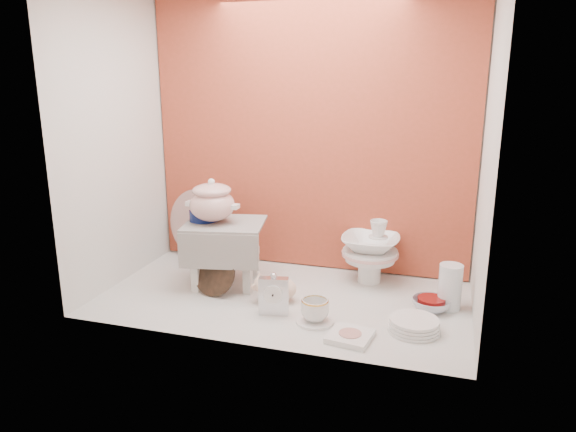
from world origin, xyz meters
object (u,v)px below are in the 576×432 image
at_px(floral_platter, 199,224).
at_px(blue_white_vase, 207,242).
at_px(mantel_clock, 274,294).
at_px(porcelain_tower, 370,251).
at_px(soup_tureen, 212,200).
at_px(gold_rim_teacup, 315,310).
at_px(dinner_plate_stack, 414,325).
at_px(step_stool, 226,254).
at_px(plush_pig, 279,288).
at_px(crystal_bowl, 431,305).

bearing_deg(floral_platter, blue_white_vase, -36.55).
xyz_separation_m(floral_platter, mantel_clock, (0.67, -0.61, -0.11)).
bearing_deg(porcelain_tower, soup_tureen, -160.92).
bearing_deg(gold_rim_teacup, dinner_plate_stack, 5.76).
relative_size(step_stool, floral_platter, 0.94).
distance_m(floral_platter, plush_pig, 0.80).
xyz_separation_m(soup_tureen, porcelain_tower, (0.78, 0.27, -0.28)).
xyz_separation_m(gold_rim_teacup, crystal_bowl, (0.49, 0.29, -0.03)).
distance_m(blue_white_vase, crystal_bowl, 1.34).
bearing_deg(dinner_plate_stack, plush_pig, 167.96).
bearing_deg(plush_pig, soup_tureen, 152.79).
bearing_deg(plush_pig, dinner_plate_stack, -24.38).
bearing_deg(step_stool, blue_white_vase, 119.40).
distance_m(soup_tureen, crystal_bowl, 1.19).
xyz_separation_m(soup_tureen, floral_platter, (-0.25, 0.35, -0.24)).
bearing_deg(soup_tureen, floral_platter, 125.94).
bearing_deg(soup_tureen, dinner_plate_stack, -13.10).
distance_m(soup_tureen, dinner_plate_stack, 1.16).
relative_size(step_stool, mantel_clock, 2.00).
relative_size(floral_platter, blue_white_vase, 1.67).
xyz_separation_m(mantel_clock, plush_pig, (-0.02, 0.15, -0.03)).
relative_size(soup_tureen, porcelain_tower, 0.78).
relative_size(soup_tureen, gold_rim_teacup, 2.11).
height_order(step_stool, soup_tureen, soup_tureen).
height_order(step_stool, gold_rim_teacup, step_stool).
bearing_deg(soup_tureen, gold_rim_teacup, -24.98).
distance_m(floral_platter, blue_white_vase, 0.12).
distance_m(step_stool, gold_rim_teacup, 0.65).
xyz_separation_m(dinner_plate_stack, crystal_bowl, (0.06, 0.25, -0.00)).
bearing_deg(dinner_plate_stack, floral_platter, 155.48).
relative_size(mantel_clock, gold_rim_teacup, 1.55).
bearing_deg(crystal_bowl, floral_platter, 165.64).
distance_m(step_stool, plush_pig, 0.37).
xyz_separation_m(soup_tureen, crystal_bowl, (1.11, 0.00, -0.43)).
relative_size(plush_pig, crystal_bowl, 1.26).
relative_size(blue_white_vase, crystal_bowl, 1.43).
relative_size(step_stool, blue_white_vase, 1.57).
xyz_separation_m(blue_white_vase, plush_pig, (0.58, -0.40, -0.06)).
height_order(dinner_plate_stack, porcelain_tower, porcelain_tower).
relative_size(mantel_clock, plush_pig, 0.89).
xyz_separation_m(plush_pig, crystal_bowl, (0.72, 0.10, -0.04)).
bearing_deg(floral_platter, mantel_clock, -42.31).
distance_m(blue_white_vase, gold_rim_teacup, 1.00).
xyz_separation_m(mantel_clock, crystal_bowl, (0.70, 0.26, -0.07)).
bearing_deg(crystal_bowl, mantel_clock, -159.69).
height_order(mantel_clock, porcelain_tower, porcelain_tower).
xyz_separation_m(blue_white_vase, gold_rim_teacup, (0.80, -0.59, -0.06)).
xyz_separation_m(soup_tureen, plush_pig, (0.39, -0.10, -0.39)).
bearing_deg(blue_white_vase, porcelain_tower, -1.83).
bearing_deg(blue_white_vase, dinner_plate_stack, -23.76).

